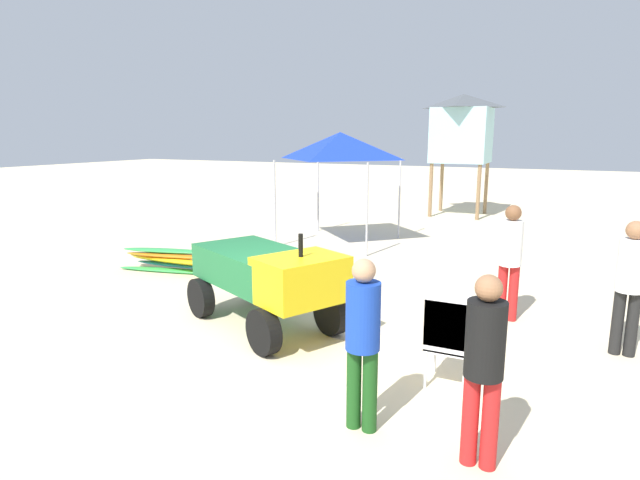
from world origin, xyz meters
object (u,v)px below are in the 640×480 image
lifeguard_near_center (484,359)px  popup_canopy (340,146)px  stacked_plastic_chairs (449,331)px  lifeguard_near_right (630,279)px  surfboard_pile (175,260)px  lifeguard_far_right (363,334)px  lifeguard_near_left (510,255)px  lifeguard_tower (462,128)px  utility_cart (268,275)px

lifeguard_near_center → popup_canopy: (-4.84, 8.07, 1.50)m
stacked_plastic_chairs → popup_canopy: popup_canopy is taller
lifeguard_near_right → lifeguard_near_center: bearing=-111.8°
surfboard_pile → lifeguard_far_right: lifeguard_far_right is taller
lifeguard_near_center → lifeguard_near_left: bearing=93.4°
lifeguard_near_center → lifeguard_far_right: lifeguard_near_center is taller
lifeguard_far_right → lifeguard_near_right: bearing=52.3°
popup_canopy → lifeguard_near_left: bearing=-42.6°
lifeguard_far_right → lifeguard_tower: lifeguard_tower is taller
lifeguard_near_center → lifeguard_near_right: (1.25, 3.13, 0.04)m
utility_cart → stacked_plastic_chairs: bearing=-14.6°
lifeguard_near_right → lifeguard_tower: lifeguard_tower is taller
lifeguard_near_left → popup_canopy: popup_canopy is taller
utility_cart → surfboard_pile: bearing=151.0°
surfboard_pile → popup_canopy: popup_canopy is taller
lifeguard_near_left → lifeguard_far_right: size_ratio=1.05×
surfboard_pile → popup_canopy: size_ratio=0.90×
lifeguard_far_right → stacked_plastic_chairs: bearing=65.4°
utility_cart → surfboard_pile: 3.85m
popup_canopy → lifeguard_tower: lifeguard_tower is taller
lifeguard_near_center → lifeguard_tower: 14.54m
surfboard_pile → lifeguard_tower: bearing=70.8°
lifeguard_far_right → lifeguard_near_left: bearing=77.0°
surfboard_pile → lifeguard_tower: 11.19m
utility_cart → lifeguard_near_left: 3.57m
popup_canopy → utility_cart: bearing=-75.5°
surfboard_pile → popup_canopy: 5.10m
lifeguard_near_center → lifeguard_near_right: 3.37m
stacked_plastic_chairs → surfboard_pile: stacked_plastic_chairs is taller
utility_cart → lifeguard_near_right: 4.67m
surfboard_pile → lifeguard_far_right: (5.51, -3.73, 0.71)m
utility_cart → stacked_plastic_chairs: utility_cart is taller
utility_cart → lifeguard_near_left: bearing=31.3°
utility_cart → stacked_plastic_chairs: (2.72, -0.71, -0.13)m
popup_canopy → surfboard_pile: bearing=-112.6°
lifeguard_near_right → lifeguard_far_right: lifeguard_near_right is taller
utility_cart → lifeguard_near_right: bearing=14.2°
utility_cart → lifeguard_tower: lifeguard_tower is taller
lifeguard_near_left → lifeguard_near_center: lifeguard_near_left is taller
lifeguard_far_right → popup_canopy: popup_canopy is taller
surfboard_pile → lifeguard_far_right: bearing=-34.1°
lifeguard_far_right → lifeguard_tower: 14.25m
utility_cart → surfboard_pile: utility_cart is taller
stacked_plastic_chairs → lifeguard_far_right: bearing=-114.6°
lifeguard_near_center → utility_cart: bearing=148.7°
lifeguard_near_center → popup_canopy: 9.53m
stacked_plastic_chairs → surfboard_pile: 6.58m
utility_cart → surfboard_pile: (-3.33, 1.85, -0.54)m
lifeguard_near_left → lifeguard_far_right: bearing=-103.0°
utility_cart → popup_canopy: (-1.57, 6.09, 1.67)m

